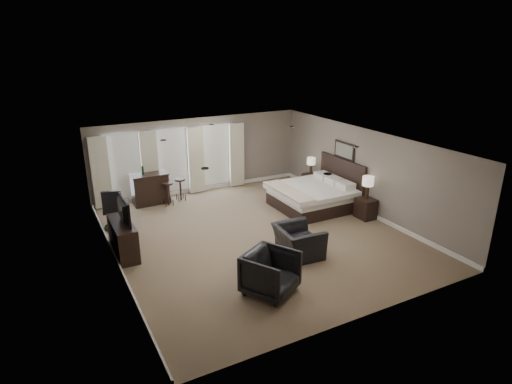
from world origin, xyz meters
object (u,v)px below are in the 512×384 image
bar_counter (150,189)px  bar_stool_left (168,194)px  dresser (123,238)px  tv (121,220)px  armchair_near (298,236)px  nightstand_far (310,182)px  lamp_far (311,166)px  bar_stool_right (181,189)px  desk_chair (114,208)px  armchair_far (271,271)px  nightstand_near (366,208)px  lamp_near (367,188)px  bed (314,186)px

bar_counter → bar_stool_left: (0.46, -0.41, -0.12)m
dresser → tv: (0.00, 0.00, 0.50)m
dresser → armchair_near: armchair_near is taller
nightstand_far → lamp_far: bearing=0.0°
lamp_far → bar_stool_right: (-4.43, 1.16, -0.51)m
desk_chair → armchair_near: bearing=147.3°
armchair_near → armchair_far: (-1.45, -1.16, 0.01)m
dresser → armchair_near: (3.83, -2.08, 0.07)m
desk_chair → lamp_far: bearing=-166.0°
bar_counter → armchair_far: bearing=-82.5°
lamp_far → bar_stool_left: 5.05m
nightstand_near → lamp_far: lamp_far is taller
armchair_far → desk_chair: 5.48m
tv → nightstand_near: bearing=-98.6°
armchair_near → bar_stool_left: 5.19m
bar_stool_left → desk_chair: (-1.88, -1.03, 0.21)m
lamp_near → tv: (-6.92, 1.05, -0.03)m
tv → nightstand_far: bearing=-75.0°
nightstand_far → lamp_far: 0.60m
nightstand_near → bar_stool_left: size_ratio=0.79×
nightstand_near → bar_counter: size_ratio=0.52×
bed → dresser: (-6.03, -0.40, -0.31)m
bed → armchair_far: bed is taller
nightstand_near → tv: (-6.92, 1.05, 0.62)m
bar_stool_left → bar_stool_right: bearing=25.3°
tv → armchair_far: armchair_far is taller
bed → dresser: 6.05m
nightstand_far → lamp_near: (0.00, -2.90, 0.67)m
nightstand_near → dresser: (-6.92, 1.05, 0.12)m
lamp_far → desk_chair: size_ratio=0.51×
lamp_far → armchair_far: lamp_far is taller
tv → bar_stool_left: size_ratio=1.39×
lamp_far → dresser: size_ratio=0.42×
lamp_far → bar_stool_left: lamp_far is taller
dresser → tv: 0.50m
lamp_near → armchair_far: 5.06m
nightstand_far → bar_stool_left: (-4.93, 0.93, 0.10)m
nightstand_near → dresser: 7.00m
lamp_near → lamp_far: bearing=90.0°
nightstand_far → bar_stool_left: bar_stool_left is taller
nightstand_far → lamp_near: size_ratio=0.84×
lamp_near → nightstand_near: bearing=0.0°
desk_chair → bar_counter: bearing=-121.3°
tv → armchair_far: 4.04m
nightstand_near → desk_chair: size_ratio=0.51×
armchair_far → lamp_near: bearing=-4.0°
nightstand_far → desk_chair: 6.82m
bar_stool_left → armchair_far: bearing=-86.3°
nightstand_near → armchair_far: 5.05m
bar_stool_left → bar_stool_right: 0.56m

